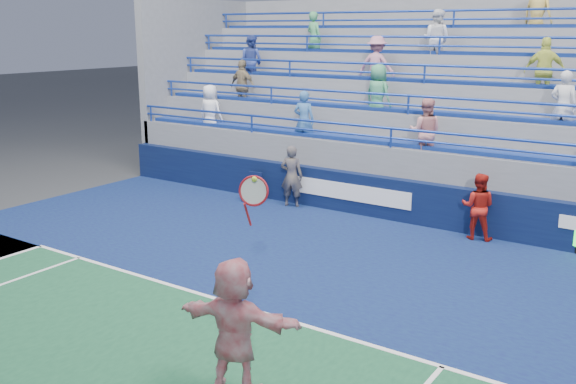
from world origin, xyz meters
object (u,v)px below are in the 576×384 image
Objects in this scene: tennis_player at (235,326)px; ball_girl at (478,207)px; judge_chair at (253,192)px; line_judge at (292,176)px.

tennis_player reaches higher than ball_girl.
line_judge reaches higher than judge_chair.
ball_girl reaches higher than judge_chair.
judge_chair is at bearing 126.06° from tennis_player.
ball_girl is (5.21, 0.06, -0.07)m from line_judge.
judge_chair is at bearing -8.19° from ball_girl.
line_judge is (1.24, 0.18, 0.60)m from judge_chair.
ball_girl is at bearing 2.12° from judge_chair.
line_judge reaches higher than ball_girl.
tennis_player is (5.88, -8.08, 0.70)m from judge_chair.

